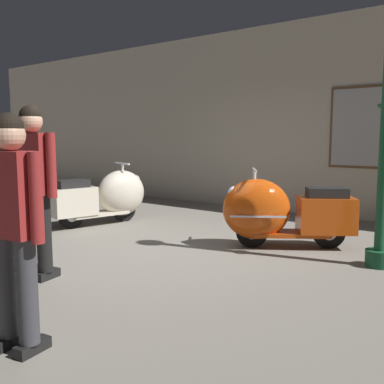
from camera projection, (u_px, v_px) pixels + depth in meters
name	position (u px, v px, depth m)	size (l,w,h in m)	color
ground_plane	(146.00, 251.00, 5.39)	(60.00, 60.00, 0.00)	slate
showroom_back_wall	(285.00, 119.00, 8.07)	(18.00, 0.24, 3.39)	#BCB29E
scooter_0	(107.00, 196.00, 7.03)	(0.79, 1.63, 0.96)	black
scooter_1	(277.00, 212.00, 5.50)	(1.60, 1.30, 0.99)	black
visitor_0	(13.00, 216.00, 2.78)	(0.51, 0.28, 1.53)	black
visitor_1	(33.00, 180.00, 4.24)	(0.56, 0.32, 1.68)	black
info_stanchion	(17.00, 205.00, 5.99)	(0.38, 0.32, 1.11)	#333338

